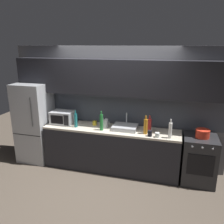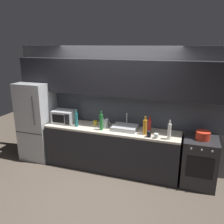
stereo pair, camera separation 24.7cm
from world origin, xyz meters
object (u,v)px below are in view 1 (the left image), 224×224
(wine_bottle_white, at_px, (170,130))
(wine_bottle_amber, at_px, (146,126))
(kettle, at_px, (105,123))
(refrigerator, at_px, (35,122))
(wine_bottle_red, at_px, (149,125))
(mug_yellow, at_px, (95,123))
(oven_range, at_px, (199,160))
(mug_clear, at_px, (157,135))
(wine_bottle_green, at_px, (101,122))
(cooking_pot, at_px, (203,133))
(microwave, at_px, (63,117))
(wine_bottle_teal, at_px, (76,120))
(mug_dark, at_px, (150,133))

(wine_bottle_white, relative_size, wine_bottle_amber, 1.01)
(kettle, xyz_separation_m, wine_bottle_white, (1.31, -0.23, 0.06))
(refrigerator, xyz_separation_m, kettle, (1.61, 0.04, 0.12))
(wine_bottle_red, height_order, mug_yellow, wine_bottle_red)
(oven_range, relative_size, mug_clear, 10.19)
(wine_bottle_amber, height_order, wine_bottle_red, wine_bottle_amber)
(wine_bottle_white, bearing_deg, oven_range, 19.04)
(wine_bottle_green, bearing_deg, cooking_pot, 4.24)
(kettle, height_order, mug_clear, kettle)
(kettle, bearing_deg, microwave, -178.64)
(wine_bottle_teal, xyz_separation_m, cooking_pot, (2.44, 0.11, -0.07))
(wine_bottle_red, relative_size, mug_clear, 3.54)
(refrigerator, relative_size, cooking_pot, 6.92)
(kettle, bearing_deg, mug_yellow, 164.18)
(wine_bottle_teal, relative_size, cooking_pot, 1.39)
(microwave, height_order, cooking_pot, microwave)
(mug_clear, bearing_deg, microwave, 173.29)
(mug_dark, bearing_deg, mug_clear, -6.58)
(microwave, height_order, mug_dark, microwave)
(wine_bottle_teal, relative_size, mug_yellow, 3.97)
(microwave, bearing_deg, kettle, 1.36)
(kettle, xyz_separation_m, mug_clear, (1.08, -0.26, -0.04))
(wine_bottle_teal, relative_size, mug_dark, 3.20)
(microwave, bearing_deg, wine_bottle_white, -5.42)
(wine_bottle_green, relative_size, mug_dark, 3.54)
(microwave, relative_size, wine_bottle_teal, 1.32)
(microwave, distance_m, mug_yellow, 0.70)
(wine_bottle_green, relative_size, mug_clear, 4.38)
(mug_dark, bearing_deg, microwave, 173.28)
(wine_bottle_teal, distance_m, wine_bottle_red, 1.48)
(microwave, distance_m, kettle, 0.93)
(kettle, bearing_deg, wine_bottle_red, 1.78)
(refrigerator, xyz_separation_m, mug_yellow, (1.37, 0.11, 0.07))
(wine_bottle_red, height_order, mug_clear, wine_bottle_red)
(wine_bottle_white, xyz_separation_m, wine_bottle_green, (-1.31, 0.05, 0.01))
(wine_bottle_teal, bearing_deg, mug_dark, -3.37)
(kettle, height_order, wine_bottle_amber, wine_bottle_amber)
(microwave, height_order, wine_bottle_teal, wine_bottle_teal)
(wine_bottle_red, bearing_deg, oven_range, -4.17)
(kettle, height_order, wine_bottle_teal, wine_bottle_teal)
(oven_range, relative_size, cooking_pot, 3.59)
(wine_bottle_teal, bearing_deg, mug_clear, -3.63)
(oven_range, bearing_deg, microwave, 179.60)
(wine_bottle_red, xyz_separation_m, mug_clear, (0.18, -0.29, -0.08))
(wine_bottle_teal, distance_m, wine_bottle_green, 0.56)
(oven_range, bearing_deg, mug_clear, -164.44)
(oven_range, xyz_separation_m, wine_bottle_red, (-0.96, 0.07, 0.58))
(wine_bottle_white, bearing_deg, wine_bottle_teal, 177.55)
(wine_bottle_amber, relative_size, cooking_pot, 1.41)
(microwave, relative_size, mug_yellow, 5.22)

